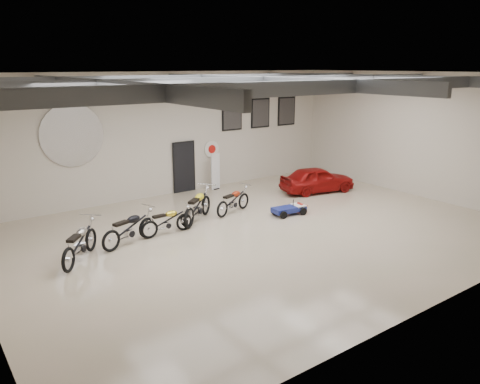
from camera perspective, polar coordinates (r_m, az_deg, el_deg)
floor at (r=15.18m, az=2.67°, el=-4.98°), size 16.00×12.00×0.01m
ceiling at (r=14.25m, az=2.92°, el=14.26°), size 16.00×12.00×0.01m
back_wall at (r=19.49m, az=-8.36°, el=6.99°), size 16.00×0.02×5.00m
right_wall at (r=20.42m, az=20.75°, el=6.54°), size 0.02×12.00×5.00m
ceiling_beams at (r=14.25m, az=2.90°, el=13.25°), size 15.80×11.80×0.32m
door at (r=19.93m, az=-6.86°, el=2.98°), size 0.92×0.08×2.10m
logo_plaque at (r=17.93m, az=-19.77°, el=6.52°), size 2.30×0.06×1.16m
poster_left at (r=20.93m, az=-0.99°, el=9.36°), size 1.05×0.08×1.35m
poster_mid at (r=21.88m, az=2.50°, el=9.60°), size 1.05×0.08×1.35m
poster_right at (r=22.90m, az=5.69°, el=9.79°), size 1.05×0.08×1.35m
oil_sign at (r=20.51m, az=-3.49°, el=5.26°), size 0.72×0.10×0.72m
banner_stand at (r=20.25m, az=-3.01°, el=2.64°), size 0.47×0.24×1.67m
motorcycle_silver at (r=13.60m, az=-18.98°, el=-5.82°), size 1.87×2.00×1.09m
motorcycle_black at (r=14.43m, az=-13.35°, el=-4.27°), size 2.11×1.24×1.05m
motorcycle_gold at (r=15.06m, az=-8.89°, el=-3.45°), size 1.78×0.59×0.92m
motorcycle_yellow at (r=16.14m, az=-5.20°, el=-1.64°), size 2.16×1.87×1.14m
motorcycle_red at (r=17.01m, az=-0.83°, el=-1.01°), size 1.94×1.12×0.96m
go_kart at (r=17.04m, az=6.34°, el=-1.80°), size 1.60×0.87×0.55m
vintage_car at (r=20.12m, az=9.39°, el=1.53°), size 1.98×3.41×1.09m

